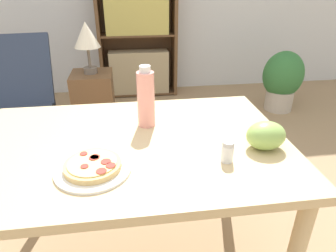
{
  "coord_description": "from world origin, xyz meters",
  "views": [
    {
      "loc": [
        0.07,
        -1.08,
        1.34
      ],
      "look_at": [
        0.21,
        -0.05,
        0.8
      ],
      "focal_mm": 32.0,
      "sensor_mm": 36.0,
      "label": 1
    }
  ],
  "objects": [
    {
      "name": "bookshelf",
      "position": [
        0.2,
        2.44,
        0.65
      ],
      "size": [
        0.89,
        0.3,
        1.42
      ],
      "color": "brown",
      "rests_on": "ground_plane"
    },
    {
      "name": "pizza_on_plate",
      "position": [
        -0.07,
        -0.23,
        0.76
      ],
      "size": [
        0.26,
        0.26,
        0.04
      ],
      "color": "white",
      "rests_on": "dining_table"
    },
    {
      "name": "table_lamp",
      "position": [
        -0.24,
        1.42,
        0.88
      ],
      "size": [
        0.21,
        0.21,
        0.41
      ],
      "color": "#665B51",
      "rests_on": "side_table"
    },
    {
      "name": "dining_table",
      "position": [
        0.06,
        -0.05,
        0.64
      ],
      "size": [
        1.25,
        0.83,
        0.74
      ],
      "color": "#D1B27F",
      "rests_on": "ground_plane"
    },
    {
      "name": "potted_plant_floor",
      "position": [
        1.67,
        1.75,
        0.34
      ],
      "size": [
        0.43,
        0.36,
        0.63
      ],
      "color": "#BCB2A3",
      "rests_on": "ground_plane"
    },
    {
      "name": "drink_bottle",
      "position": [
        0.13,
        0.09,
        0.87
      ],
      "size": [
        0.07,
        0.07,
        0.26
      ],
      "color": "pink",
      "rests_on": "dining_table"
    },
    {
      "name": "side_table",
      "position": [
        -0.24,
        1.42,
        0.29
      ],
      "size": [
        0.34,
        0.34,
        0.59
      ],
      "color": "brown",
      "rests_on": "ground_plane"
    },
    {
      "name": "lounge_chair_near",
      "position": [
        -0.87,
        1.34,
        0.29
      ],
      "size": [
        0.68,
        0.83,
        0.88
      ],
      "rotation": [
        0.0,
        0.0,
        0.12
      ],
      "color": "black",
      "rests_on": "ground_plane"
    },
    {
      "name": "grape_bunch",
      "position": [
        0.56,
        -0.17,
        0.8
      ],
      "size": [
        0.15,
        0.12,
        0.11
      ],
      "color": "#93BC5B",
      "rests_on": "dining_table"
    },
    {
      "name": "salt_shaker",
      "position": [
        0.39,
        -0.23,
        0.78
      ],
      "size": [
        0.04,
        0.04,
        0.08
      ],
      "color": "white",
      "rests_on": "dining_table"
    }
  ]
}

